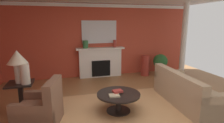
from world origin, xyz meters
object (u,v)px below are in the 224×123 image
Objects in this scene: table_lamp at (17,60)px; vase_mantel_left at (85,44)px; coffee_table at (119,98)px; vase_on_side_table at (25,74)px; side_table at (21,95)px; armchair_near_window at (41,111)px; fireplace at (100,63)px; sofa at (186,93)px; vase_tall_corner at (145,66)px; potted_plant at (160,63)px; mantel_mirror at (99,32)px; vase_mantel_right at (115,44)px.

table_lamp reaches higher than vase_mantel_left.
vase_on_side_table is (-2.02, 0.48, 0.59)m from coffee_table.
side_table reaches higher than coffee_table.
vase_mantel_left is at bearing 55.40° from vase_on_side_table.
fireplace is at bearing 58.81° from armchair_near_window.
side_table is (-2.33, -2.30, -0.13)m from fireplace.
sofa reaches higher than side_table.
vase_tall_corner is 2.80× the size of vase_mantel_left.
sofa is 2.86× the size of table_lamp.
vase_on_side_table is (-3.91, -2.12, 0.54)m from vase_tall_corner.
potted_plant is at bearing 74.99° from sofa.
vase_tall_corner is at bearing 54.13° from coffee_table.
armchair_near_window is at bearing -120.21° from mantel_mirror.
vase_mantel_right reaches higher than sofa.
armchair_near_window is (-1.84, -3.16, -1.39)m from mantel_mirror.
vase_tall_corner is (4.06, 2.00, -0.01)m from side_table.
sofa is 3.06× the size of side_table.
sofa is 1.80m from coffee_table.
fireplace reaches higher than potted_plant.
vase_mantel_right is (0.55, -0.05, 0.73)m from fireplace.
table_lamp is (0.00, 0.00, 0.82)m from side_table.
vase_on_side_table reaches higher than sofa.
sofa is 7.65× the size of vase_mantel_left.
table_lamp reaches higher than vase_on_side_table.
potted_plant is at bearing -6.75° from vase_mantel_left.
table_lamp reaches higher than coffee_table.
vase_on_side_table reaches higher than coffee_table.
side_table is at bearing -142.07° from vase_mantel_right.
mantel_mirror reaches higher than vase_mantel_right.
fireplace is at bearing 170.15° from vase_tall_corner.
vase_mantel_left reaches higher than fireplace.
side_table is 0.84× the size of potted_plant.
mantel_mirror is 3.60m from side_table.
fireplace is at bearing -90.00° from mantel_mirror.
vase_on_side_table is at bearing -151.54° from vase_tall_corner.
side_table is at bearing -133.99° from mantel_mirror.
coffee_table is 2.26m from side_table.
potted_plant reaches higher than side_table.
vase_mantel_left is (1.29, 2.99, 0.96)m from armchair_near_window.
vase_mantel_right reaches higher than side_table.
potted_plant reaches higher than vase_tall_corner.
vase_mantel_right is at bearing 37.93° from side_table.
vase_mantel_left reaches higher than vase_tall_corner.
mantel_mirror reaches higher than potted_plant.
armchair_near_window is at bearing -56.18° from side_table.
mantel_mirror is 3.91m from armchair_near_window.
vase_mantel_right reaches higher than vase_on_side_table.
vase_tall_corner is at bearing 88.17° from sofa.
armchair_near_window reaches higher than side_table.
vase_on_side_table is (-2.18, -2.54, -0.77)m from mantel_mirror.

